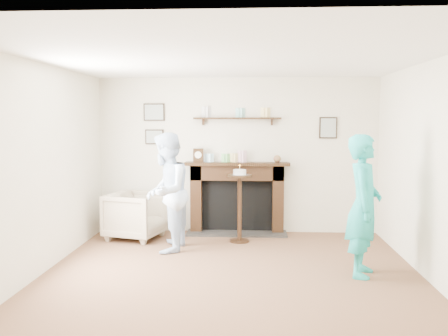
{
  "coord_description": "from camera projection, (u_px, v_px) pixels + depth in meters",
  "views": [
    {
      "loc": [
        0.24,
        -5.56,
        1.84
      ],
      "look_at": [
        -0.13,
        0.9,
        1.2
      ],
      "focal_mm": 40.0,
      "sensor_mm": 36.0,
      "label": 1
    }
  ],
  "objects": [
    {
      "name": "ground",
      "position": [
        230.0,
        280.0,
        5.72
      ],
      "size": [
        5.0,
        5.0,
        0.0
      ],
      "primitive_type": "plane",
      "color": "brown",
      "rests_on": "ground"
    },
    {
      "name": "room_shell",
      "position": [
        233.0,
        136.0,
        6.25
      ],
      "size": [
        4.54,
        5.02,
        2.52
      ],
      "color": "beige",
      "rests_on": "ground"
    },
    {
      "name": "armchair",
      "position": [
        136.0,
        239.0,
        7.69
      ],
      "size": [
        0.98,
        0.96,
        0.72
      ],
      "primitive_type": "imported",
      "rotation": [
        0.0,
        0.0,
        1.3
      ],
      "color": "tan",
      "rests_on": "ground"
    },
    {
      "name": "woman",
      "position": [
        362.0,
        275.0,
        5.9
      ],
      "size": [
        0.55,
        0.7,
        1.66
      ],
      "primitive_type": "imported",
      "rotation": [
        0.0,
        0.0,
        1.28
      ],
      "color": "teal",
      "rests_on": "ground"
    },
    {
      "name": "man",
      "position": [
        167.0,
        251.0,
        6.98
      ],
      "size": [
        0.67,
        0.84,
        1.66
      ],
      "primitive_type": "imported",
      "rotation": [
        0.0,
        0.0,
        -1.62
      ],
      "color": "silver",
      "rests_on": "ground"
    },
    {
      "name": "pedestal_table",
      "position": [
        240.0,
        195.0,
        7.44
      ],
      "size": [
        0.36,
        0.36,
        1.16
      ],
      "color": "black",
      "rests_on": "ground"
    }
  ]
}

